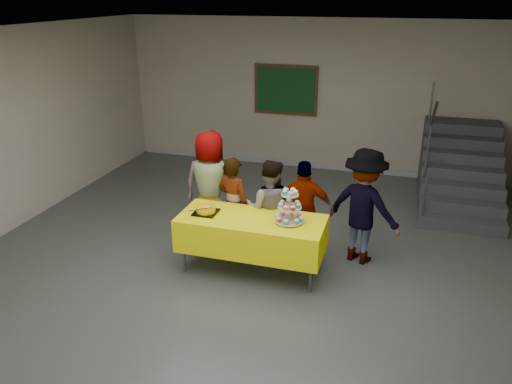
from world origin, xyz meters
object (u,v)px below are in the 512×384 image
cupcake_stand (290,209)px  schoolchild_c (270,209)px  bake_table (252,233)px  schoolchild_a (210,186)px  schoolchild_d (304,210)px  bear_cake (206,209)px  schoolchild_e (364,206)px  noticeboard (286,90)px  staircase (459,172)px  schoolchild_b (233,204)px

cupcake_stand → schoolchild_c: size_ratio=0.32×
bake_table → schoolchild_a: schoolchild_a is taller
schoolchild_a → schoolchild_d: schoolchild_a is taller
bear_cake → schoolchild_e: schoolchild_e is taller
noticeboard → bear_cake: bearing=-89.9°
bake_table → staircase: 4.45m
bake_table → schoolchild_e: size_ratio=1.18×
noticeboard → staircase: bearing=-13.9°
cupcake_stand → schoolchild_e: (0.85, 0.70, -0.15)m
bear_cake → schoolchild_e: (1.96, 0.75, -0.03)m
schoolchild_b → noticeboard: bearing=-69.0°
noticeboard → schoolchild_c: bearing=-79.3°
bake_table → bear_cake: bear_cake is taller
schoolchild_d → staircase: (2.20, 2.87, -0.21)m
schoolchild_a → schoolchild_b: (0.45, -0.27, -0.13)m
bear_cake → cupcake_stand: bearing=2.3°
schoolchild_b → schoolchild_d: 0.99m
bake_table → schoolchild_a: 1.21m
bake_table → schoolchild_e: schoolchild_e is taller
schoolchild_c → bake_table: bearing=72.0°
noticeboard → cupcake_stand: bearing=-75.5°
bake_table → schoolchild_b: 0.68m
schoolchild_a → schoolchild_b: 0.54m
cupcake_stand → noticeboard: bearing=104.5°
schoolchild_a → noticeboard: size_ratio=1.26×
cupcake_stand → staircase: (2.27, 3.47, -0.46)m
noticeboard → schoolchild_d: bearing=-72.4°
schoolchild_e → staircase: (1.42, 2.76, -0.31)m
schoolchild_c → schoolchild_d: (0.46, 0.11, -0.00)m
bear_cake → schoolchild_d: size_ratio=0.26×
bear_cake → staircase: size_ratio=0.15×
bake_table → schoolchild_c: size_ratio=1.35×
schoolchild_a → staircase: 4.54m
bear_cake → schoolchild_c: schoolchild_c is taller
schoolchild_b → schoolchild_d: schoolchild_d is taller
cupcake_stand → noticeboard: size_ratio=0.34×
bake_table → staircase: staircase is taller
schoolchild_b → schoolchild_c: bearing=-162.9°
schoolchild_b → schoolchild_c: schoolchild_c is taller
cupcake_stand → schoolchild_d: bearing=83.6°
schoolchild_a → schoolchild_e: 2.22m
bear_cake → schoolchild_d: schoolchild_d is taller
bake_table → noticeboard: (-0.62, 4.32, 1.04)m
noticeboard → schoolchild_e: bearing=-61.4°
schoolchild_e → schoolchild_b: bearing=27.7°
schoolchild_d → schoolchild_e: schoolchild_e is taller
schoolchild_d → schoolchild_e: bearing=176.1°
schoolchild_d → cupcake_stand: bearing=72.3°
schoolchild_b → noticeboard: (-0.20, 3.81, 0.91)m
bear_cake → staircase: (3.37, 3.51, -0.34)m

